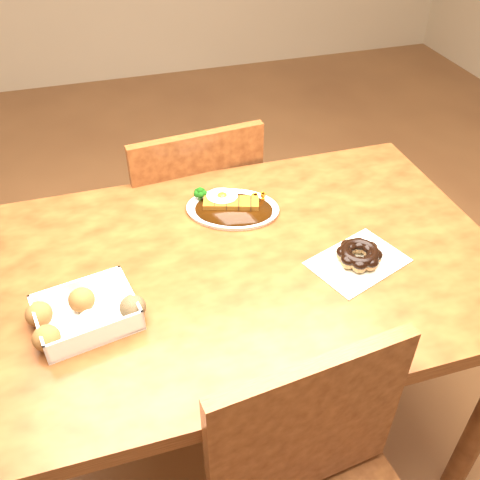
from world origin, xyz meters
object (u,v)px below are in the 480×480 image
object	(u,v)px
donut_box	(84,314)
pon_de_ring	(359,255)
table	(248,289)
katsu_curry_plate	(231,206)
chair_far	(191,221)

from	to	relation	value
donut_box	pon_de_ring	world-z (taller)	donut_box
table	donut_box	distance (m)	0.41
table	donut_box	bearing A→B (deg)	-166.19
table	katsu_curry_plate	world-z (taller)	katsu_curry_plate
donut_box	chair_far	bearing A→B (deg)	61.17
table	chair_far	bearing A→B (deg)	93.75
pon_de_ring	donut_box	bearing A→B (deg)	-179.25
donut_box	pon_de_ring	distance (m)	0.62
chair_far	pon_de_ring	world-z (taller)	chair_far
table	katsu_curry_plate	xyz separation A→B (m)	(0.02, 0.20, 0.11)
donut_box	pon_de_ring	bearing A→B (deg)	0.75
katsu_curry_plate	pon_de_ring	world-z (taller)	katsu_curry_plate
chair_far	pon_de_ring	size ratio (longest dim) A/B	3.43
chair_far	katsu_curry_plate	xyz separation A→B (m)	(0.05, -0.34, 0.28)
chair_far	donut_box	xyz separation A→B (m)	(-0.35, -0.63, 0.30)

